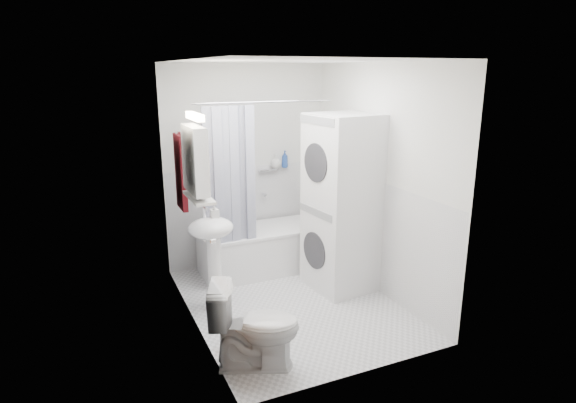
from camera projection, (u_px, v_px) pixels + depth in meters
name	position (u px, v px, depth m)	size (l,w,h in m)	color
floor	(292.00, 303.00, 4.96)	(2.60, 2.60, 0.00)	silver
room_walls	(292.00, 161.00, 4.56)	(2.60, 2.60, 2.60)	silver
wainscot	(280.00, 239.00, 5.06)	(1.98, 2.58, 2.58)	white
door	(213.00, 241.00, 3.83)	(0.05, 2.00, 2.00)	brown
bathtub	(259.00, 248.00, 5.69)	(1.37, 0.65, 0.53)	white
tub_spout	(264.00, 194.00, 5.91)	(0.04, 0.04, 0.12)	silver
curtain_rod	(265.00, 102.00, 5.00)	(0.02, 0.02, 1.55)	silver
shower_curtain	(231.00, 176.00, 5.04)	(0.55, 0.02, 1.45)	#121840
sink	(212.00, 242.00, 4.67)	(0.44, 0.37, 1.04)	white
medicine_cabinet	(195.00, 158.00, 4.27)	(0.13, 0.50, 0.71)	white
shelf	(199.00, 197.00, 4.38)	(0.18, 0.54, 0.03)	silver
shower_caddy	(267.00, 170.00, 5.84)	(0.22, 0.06, 0.02)	silver
towel	(181.00, 170.00, 4.76)	(0.07, 0.32, 0.77)	#4E0F0B
washer_dryer	(343.00, 203.00, 5.12)	(0.75, 0.74, 1.89)	white
toilet	(255.00, 326.00, 3.82)	(0.40, 0.72, 0.70)	white
soap_pump	(215.00, 217.00, 4.65)	(0.08, 0.17, 0.08)	gray
shelf_bottle	(203.00, 196.00, 4.23)	(0.07, 0.18, 0.07)	gray
shelf_cup	(195.00, 188.00, 4.46)	(0.10, 0.09, 0.10)	gray
shampoo_a	(276.00, 163.00, 5.86)	(0.13, 0.17, 0.13)	gray
shampoo_b	(285.00, 164.00, 5.92)	(0.08, 0.21, 0.08)	#264A99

